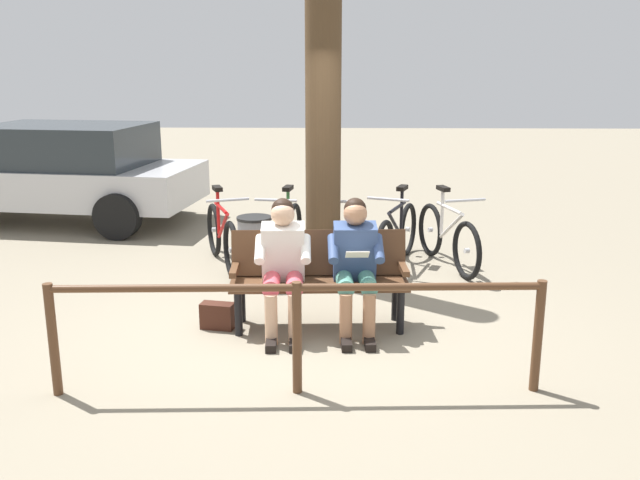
% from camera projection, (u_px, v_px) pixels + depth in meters
% --- Properties ---
extents(ground_plane, '(40.00, 40.00, 0.00)m').
position_uv_depth(ground_plane, '(303.00, 331.00, 6.23)').
color(ground_plane, gray).
extents(bench, '(1.62, 0.56, 0.87)m').
position_uv_depth(bench, '(319.00, 272.00, 6.27)').
color(bench, '#51331E').
rests_on(bench, ground).
extents(person_reading, '(0.50, 0.78, 1.20)m').
position_uv_depth(person_reading, '(355.00, 260.00, 6.08)').
color(person_reading, '#334772').
rests_on(person_reading, ground).
extents(person_companion, '(0.50, 0.78, 1.20)m').
position_uv_depth(person_companion, '(283.00, 260.00, 6.06)').
color(person_companion, white).
rests_on(person_companion, ground).
extents(handbag, '(0.32, 0.19, 0.24)m').
position_uv_depth(handbag, '(218.00, 316.00, 6.26)').
color(handbag, '#3F1E14').
rests_on(handbag, ground).
extents(tree_trunk, '(0.38, 0.38, 3.61)m').
position_uv_depth(tree_trunk, '(323.00, 116.00, 7.25)').
color(tree_trunk, '#4C3823').
rests_on(tree_trunk, ground).
extents(litter_bin, '(0.38, 0.38, 0.75)m').
position_uv_depth(litter_bin, '(255.00, 250.00, 7.49)').
color(litter_bin, slate).
rests_on(litter_bin, ground).
extents(bicycle_silver, '(0.60, 1.63, 0.94)m').
position_uv_depth(bicycle_silver, '(448.00, 237.00, 8.11)').
color(bicycle_silver, black).
rests_on(bicycle_silver, ground).
extents(bicycle_orange, '(0.70, 1.59, 0.94)m').
position_uv_depth(bicycle_orange, '(397.00, 236.00, 8.16)').
color(bicycle_orange, black).
rests_on(bicycle_orange, ground).
extents(bicycle_purple, '(0.48, 1.68, 0.94)m').
position_uv_depth(bicycle_purple, '(336.00, 238.00, 8.05)').
color(bicycle_purple, black).
rests_on(bicycle_purple, ground).
extents(bicycle_black, '(0.48, 1.67, 0.94)m').
position_uv_depth(bicycle_black, '(285.00, 237.00, 8.13)').
color(bicycle_black, black).
rests_on(bicycle_black, ground).
extents(bicycle_green, '(0.70, 1.59, 0.94)m').
position_uv_depth(bicycle_green, '(222.00, 237.00, 8.12)').
color(bicycle_green, black).
rests_on(bicycle_green, ground).
extents(railing_fence, '(3.57, 0.22, 0.85)m').
position_uv_depth(railing_fence, '(297.00, 315.00, 4.92)').
color(railing_fence, '#51331E').
rests_on(railing_fence, ground).
extents(parked_car, '(4.40, 2.45, 1.47)m').
position_uv_depth(parked_car, '(60.00, 171.00, 10.34)').
color(parked_car, silver).
rests_on(parked_car, ground).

